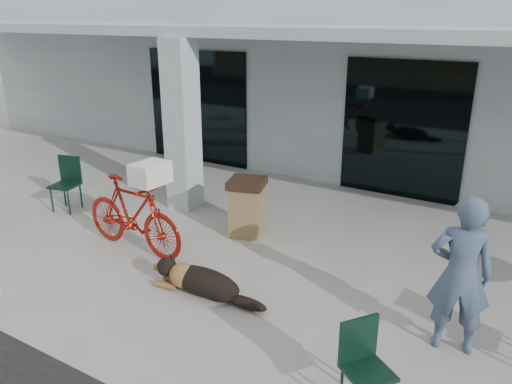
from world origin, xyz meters
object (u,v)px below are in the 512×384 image
Objects in this scene: person at (460,275)px; trash_receptacle at (247,207)px; cafe_chair_near at (65,185)px; cafe_chair_far_a at (368,371)px; dog at (204,280)px; bicycle at (133,215)px.

trash_receptacle is (-3.52, 1.40, -0.41)m from person.
cafe_chair_near reaches higher than cafe_chair_far_a.
cafe_chair_near is 0.56× the size of person.
cafe_chair_far_a is at bearing -26.28° from dog.
cafe_chair_far_a is at bearing -105.19° from bicycle.
trash_receptacle is (-3.03, 2.80, 0.04)m from cafe_chair_far_a.
person reaches higher than trash_receptacle.
dog is (1.71, -0.52, -0.38)m from bicycle.
trash_receptacle is at bearing -37.33° from bicycle.
bicycle is 1.83m from dog.
trash_receptacle is (-0.52, 1.92, 0.28)m from dog.
dog is 3.12m from person.
person is at bearing -21.68° from trash_receptacle.
person is (4.72, 0.00, 0.31)m from bicycle.
cafe_chair_far_a is (4.23, -1.40, -0.14)m from bicycle.
bicycle is at bearing -13.53° from person.
dog is 1.30× the size of trash_receptacle.
bicycle reaches higher than dog.
trash_receptacle reaches higher than cafe_chair_far_a.
dog is at bearing -3.74° from person.
bicycle is 1.55× the size of dog.
cafe_chair_far_a is (6.53, -2.00, -0.06)m from cafe_chair_near.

